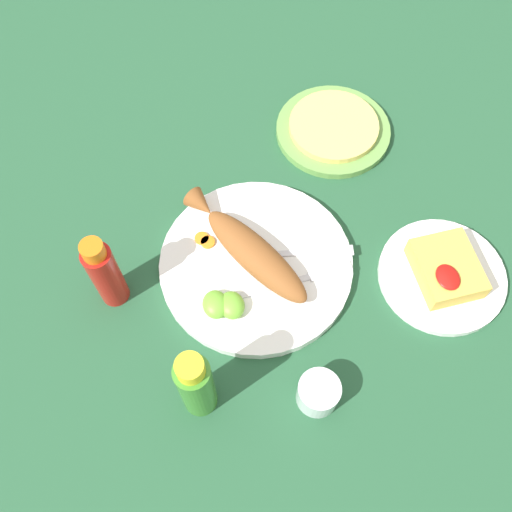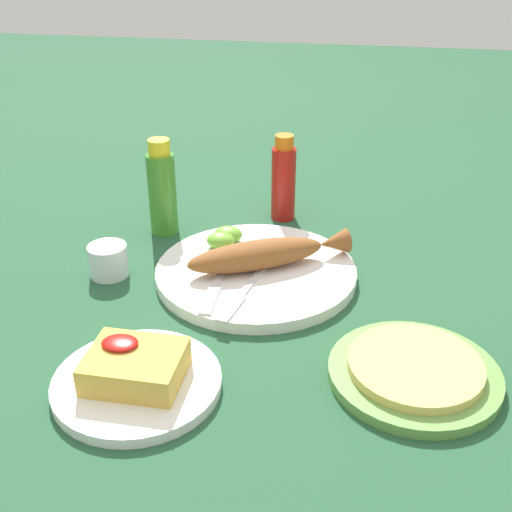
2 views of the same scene
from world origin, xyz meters
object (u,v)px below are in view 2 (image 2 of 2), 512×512
fork_far (216,285)px  salt_cup (109,262)px  hot_sauce_bottle_red (284,180)px  side_plate_fries (137,383)px  main_plate (256,272)px  fried_fish (266,254)px  tortilla_plate (414,374)px  fork_near (243,293)px  hot_sauce_bottle_green (162,190)px

fork_far → salt_cup: size_ratio=3.06×
hot_sauce_bottle_red → side_plate_fries: (0.10, 0.51, -0.07)m
main_plate → fried_fish: bearing=-150.8°
fork_far → salt_cup: salt_cup is taller
tortilla_plate → fried_fish: bearing=-44.1°
main_plate → fork_near: bearing=87.1°
fried_fish → fork_far: 0.10m
fork_near → tortilla_plate: (-0.24, 0.13, -0.01)m
hot_sauce_bottle_green → side_plate_fries: (-0.10, 0.41, -0.07)m
hot_sauce_bottle_red → hot_sauce_bottle_green: bearing=26.1°
fork_far → hot_sauce_bottle_red: size_ratio=1.17×
main_plate → tortilla_plate: main_plate is taller
tortilla_plate → side_plate_fries: bearing=13.4°
salt_cup → side_plate_fries: 0.28m
fried_fish → side_plate_fries: bearing=40.9°
tortilla_plate → fork_far: bearing=-26.5°
fried_fish → fork_far: fried_fish is taller
tortilla_plate → salt_cup: bearing=-20.6°
fork_near → fork_far: (0.04, -0.01, 0.00)m
hot_sauce_bottle_red → salt_cup: (0.24, 0.26, -0.05)m
fried_fish → hot_sauce_bottle_red: 0.22m
salt_cup → side_plate_fries: (-0.14, 0.25, -0.02)m
fried_fish → fork_far: size_ratio=1.35×
main_plate → side_plate_fries: size_ratio=1.53×
fork_near → salt_cup: (0.22, -0.05, 0.00)m
main_plate → hot_sauce_bottle_green: (0.19, -0.13, 0.07)m
fried_fish → hot_sauce_bottle_green: 0.24m
tortilla_plate → fork_near: bearing=-28.1°
fried_fish → salt_cup: (0.24, 0.04, -0.02)m
fork_far → hot_sauce_bottle_red: bearing=166.7°
hot_sauce_bottle_red → tortilla_plate: bearing=117.5°
salt_cup → fried_fish: bearing=-170.5°
hot_sauce_bottle_red → salt_cup: bearing=47.8°
main_plate → hot_sauce_bottle_green: hot_sauce_bottle_green is taller
fried_fish → tortilla_plate: bearing=106.7°
hot_sauce_bottle_green → side_plate_fries: 0.43m
fried_fish → side_plate_fries: fried_fish is taller
main_plate → side_plate_fries: (0.09, 0.28, -0.00)m
fried_fish → salt_cup: bearing=-19.7°
fork_near → tortilla_plate: size_ratio=0.88×
fork_near → fork_far: same height
fork_near → salt_cup: 0.23m
fork_far → hot_sauce_bottle_green: 0.25m
fried_fish → salt_cup: size_ratio=4.14×
side_plate_fries → fork_far: bearing=-101.4°
main_plate → fried_fish: fried_fish is taller
side_plate_fries → salt_cup: bearing=-61.6°
fork_near → fried_fish: bearing=179.5°
side_plate_fries → tortilla_plate: size_ratio=0.97×
fork_near → side_plate_fries: size_ratio=0.91×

